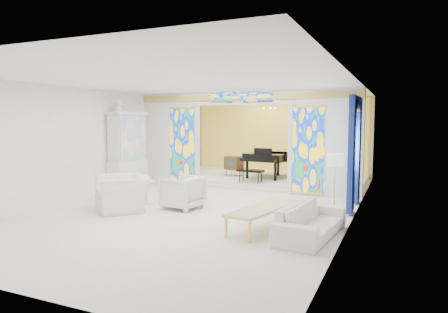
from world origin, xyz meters
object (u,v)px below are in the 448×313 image
at_px(china_cabinet, 128,152).
at_px(coffee_table, 264,209).
at_px(armchair_right, 182,192).
at_px(grand_piano, 274,157).
at_px(armchair_left, 122,193).
at_px(sofa, 311,221).
at_px(tv_console, 234,163).

xyz_separation_m(china_cabinet, coffee_table, (5.22, -2.55, -0.76)).
xyz_separation_m(armchair_right, grand_piano, (0.80, 4.90, 0.48)).
bearing_deg(armchair_left, china_cabinet, 166.11).
distance_m(armchair_right, sofa, 3.51).
xyz_separation_m(grand_piano, tv_console, (-1.40, -0.20, -0.25)).
bearing_deg(tv_console, sofa, -36.30).
bearing_deg(grand_piano, armchair_right, -92.11).
bearing_deg(armchair_left, coffee_table, 38.11).
bearing_deg(china_cabinet, tv_console, 54.22).
distance_m(sofa, coffee_table, 0.97).
height_order(coffee_table, grand_piano, grand_piano).
xyz_separation_m(coffee_table, grand_piano, (-1.59, 5.85, 0.47)).
distance_m(china_cabinet, grand_piano, 4.91).
distance_m(armchair_left, coffee_table, 3.61).
distance_m(china_cabinet, sofa, 6.79).
height_order(sofa, coffee_table, sofa).
relative_size(armchair_left, sofa, 0.62).
height_order(china_cabinet, sofa, china_cabinet).
relative_size(grand_piano, tv_console, 3.81).
bearing_deg(sofa, tv_console, 40.13).
xyz_separation_m(sofa, tv_console, (-3.94, 5.80, 0.33)).
height_order(armchair_right, sofa, armchair_right).
relative_size(armchair_left, armchair_right, 1.44).
bearing_deg(coffee_table, tv_console, 117.90).
bearing_deg(china_cabinet, sofa, -23.67).
xyz_separation_m(armchair_left, sofa, (4.55, -0.37, -0.11)).
distance_m(coffee_table, grand_piano, 6.08).
bearing_deg(armchair_left, grand_piano, 111.77).
height_order(china_cabinet, armchair_left, china_cabinet).
distance_m(china_cabinet, tv_console, 3.85).
relative_size(armchair_left, coffee_table, 0.61).
bearing_deg(armchair_left, tv_console, 125.02).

